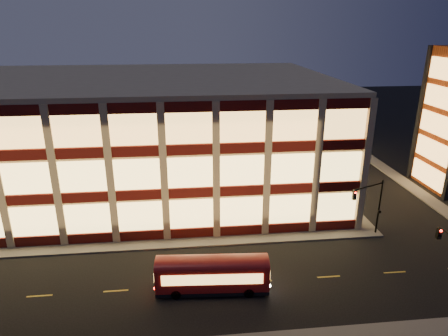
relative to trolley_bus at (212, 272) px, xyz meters
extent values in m
plane|color=black|center=(-5.87, 6.71, -1.70)|extent=(200.00, 200.00, 0.00)
cube|color=#514F4C|center=(-8.87, 7.71, -1.62)|extent=(54.00, 2.00, 0.15)
cube|color=#514F4C|center=(17.13, 23.71, -1.62)|extent=(2.00, 30.00, 0.15)
cube|color=#514F4C|center=(28.13, 23.71, -1.62)|extent=(2.00, 30.00, 0.15)
cube|color=tan|center=(-8.87, 23.71, 5.30)|extent=(50.00, 30.00, 14.00)
cube|color=tan|center=(-8.87, 23.71, 12.55)|extent=(50.40, 30.40, 0.50)
cube|color=#470C0A|center=(-8.87, 8.59, -1.05)|extent=(50.10, 0.25, 1.00)
cube|color=#E6B960|center=(-8.87, 8.61, 1.05)|extent=(49.00, 0.20, 3.00)
cube|color=#470C0A|center=(16.25, 23.71, -1.05)|extent=(0.25, 30.10, 1.00)
cube|color=#E6B960|center=(16.23, 23.71, 1.05)|extent=(0.20, 29.00, 3.00)
cube|color=#470C0A|center=(-8.87, 8.59, 3.35)|extent=(50.10, 0.25, 1.00)
cube|color=#E6B960|center=(-8.87, 8.61, 5.45)|extent=(49.00, 0.20, 3.00)
cube|color=#470C0A|center=(16.25, 23.71, 3.35)|extent=(0.25, 30.10, 1.00)
cube|color=#E6B960|center=(16.23, 23.71, 5.45)|extent=(0.20, 29.00, 3.00)
cube|color=#470C0A|center=(-8.87, 8.59, 7.75)|extent=(50.10, 0.25, 1.00)
cube|color=#E6B960|center=(-8.87, 8.61, 9.85)|extent=(49.00, 0.20, 3.00)
cube|color=#470C0A|center=(16.25, 23.71, 7.75)|extent=(0.25, 30.10, 1.00)
cube|color=#E6B960|center=(16.23, 23.71, 9.85)|extent=(0.20, 29.00, 3.00)
cube|color=black|center=(30.13, 22.71, 7.30)|extent=(0.60, 0.60, 18.00)
cube|color=#FFB659|center=(30.05, 18.71, 0.10)|extent=(0.16, 6.60, 2.60)
cube|color=#FFB659|center=(30.05, 18.71, 3.50)|extent=(0.16, 6.60, 2.60)
cube|color=#FFB659|center=(30.05, 18.71, 6.90)|extent=(0.16, 6.60, 2.60)
cube|color=#FFB659|center=(30.05, 18.71, 10.30)|extent=(0.16, 6.60, 2.60)
cube|color=#FFB659|center=(30.05, 18.71, 13.70)|extent=(0.16, 6.60, 2.60)
cylinder|color=black|center=(17.63, 7.51, 1.30)|extent=(0.18, 0.18, 6.00)
cylinder|color=black|center=(15.88, 6.76, 4.00)|extent=(3.56, 1.63, 0.14)
cube|color=black|center=(14.13, 6.01, 3.50)|extent=(0.32, 0.32, 0.95)
sphere|color=#FF0C05|center=(14.13, 5.83, 3.80)|extent=(0.20, 0.20, 0.20)
cube|color=black|center=(17.63, 7.31, 0.90)|extent=(0.25, 0.18, 0.28)
cube|color=black|center=(17.63, -1.79, 3.50)|extent=(0.32, 0.32, 0.95)
sphere|color=#FF0C05|center=(17.63, -1.97, 3.80)|extent=(0.20, 0.20, 0.20)
cube|color=#850707|center=(0.00, 0.00, -0.16)|extent=(9.17, 2.88, 2.08)
cube|color=black|center=(0.00, 0.00, -1.38)|extent=(9.17, 2.88, 0.32)
cylinder|color=black|center=(-2.95, -0.79, -1.29)|extent=(0.83, 0.33, 0.81)
cylinder|color=black|center=(-2.82, 1.19, -1.29)|extent=(0.83, 0.33, 0.81)
cylinder|color=black|center=(2.82, -1.19, -1.29)|extent=(0.83, 0.33, 0.81)
cylinder|color=black|center=(2.95, 0.79, -1.29)|extent=(0.83, 0.33, 0.81)
cube|color=#FFB659|center=(-0.08, -1.16, 0.11)|extent=(7.94, 0.61, 0.90)
cube|color=#FFB659|center=(0.08, 1.16, 0.11)|extent=(7.94, 0.61, 0.90)
camera|label=1|loc=(-2.01, -27.31, 18.85)|focal=32.00mm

